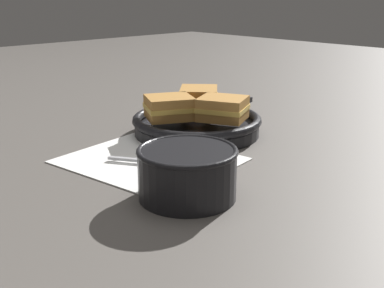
# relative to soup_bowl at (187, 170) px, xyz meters

# --- Properties ---
(ground_plane) EXTENTS (4.00, 4.00, 0.00)m
(ground_plane) POSITION_rel_soup_bowl_xyz_m (-0.11, 0.05, -0.04)
(ground_plane) COLOR #56514C
(napkin) EXTENTS (0.32, 0.28, 0.00)m
(napkin) POSITION_rel_soup_bowl_xyz_m (-0.16, 0.06, -0.04)
(napkin) COLOR white
(napkin) RESTS_ON ground_plane
(soup_bowl) EXTENTS (0.15, 0.15, 0.08)m
(soup_bowl) POSITION_rel_soup_bowl_xyz_m (0.00, 0.00, 0.00)
(soup_bowl) COLOR black
(soup_bowl) RESTS_ON ground_plane
(spoon) EXTENTS (0.13, 0.09, 0.01)m
(spoon) POSITION_rel_soup_bowl_xyz_m (-0.13, 0.06, -0.04)
(spoon) COLOR #B7B7BC
(spoon) RESTS_ON napkin
(skillet) EXTENTS (0.27, 0.38, 0.04)m
(skillet) POSITION_rel_soup_bowl_xyz_m (-0.22, 0.24, -0.02)
(skillet) COLOR black
(skillet) RESTS_ON ground_plane
(sandwich_near_left) EXTENTS (0.12, 0.13, 0.05)m
(sandwich_near_left) POSITION_rel_soup_bowl_xyz_m (-0.26, 0.29, 0.02)
(sandwich_near_left) COLOR #B27A38
(sandwich_near_left) RESTS_ON skillet
(sandwich_near_right) EXTENTS (0.12, 0.12, 0.05)m
(sandwich_near_right) POSITION_rel_soup_bowl_xyz_m (-0.24, 0.18, 0.02)
(sandwich_near_right) COLOR #B27A38
(sandwich_near_right) RESTS_ON skillet
(sandwich_far_left) EXTENTS (0.12, 0.11, 0.05)m
(sandwich_far_left) POSITION_rel_soup_bowl_xyz_m (-0.16, 0.25, 0.02)
(sandwich_far_left) COLOR #B27A38
(sandwich_far_left) RESTS_ON skillet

